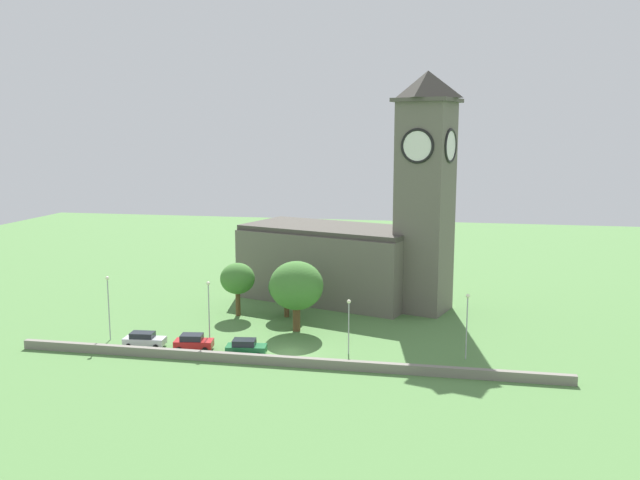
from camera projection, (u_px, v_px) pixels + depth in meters
name	position (u px, v px, depth m)	size (l,w,h in m)	color
ground_plane	(315.00, 317.00, 88.60)	(200.00, 200.00, 0.00)	#517F42
church	(357.00, 243.00, 95.45)	(32.52, 20.23, 32.41)	#666056
quay_barrier	(280.00, 361.00, 70.04)	(59.80, 0.70, 1.01)	gray
car_silver	(144.00, 339.00, 76.02)	(4.86, 2.45, 1.73)	silver
car_red	(193.00, 342.00, 74.87)	(4.53, 2.76, 1.84)	red
car_green	(246.00, 348.00, 72.94)	(4.61, 2.71, 1.87)	#1E6B38
streetlamp_west_end	(108.00, 298.00, 77.90)	(0.44, 0.44, 7.72)	#9EA0A5
streetlamp_west_mid	(209.00, 303.00, 76.16)	(0.44, 0.44, 7.51)	#9EA0A5
streetlamp_central	(349.00, 317.00, 73.01)	(0.44, 0.44, 6.23)	#9EA0A5
streetlamp_east_mid	(467.00, 316.00, 71.26)	(0.44, 0.44, 7.27)	#9EA0A5
tree_riverside_east	(296.00, 286.00, 81.42)	(6.67, 6.67, 8.77)	brown
tree_riverside_west	(286.00, 287.00, 87.91)	(4.81, 4.81, 6.28)	brown
tree_churchyard	(238.00, 279.00, 88.33)	(4.62, 4.62, 7.20)	brown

